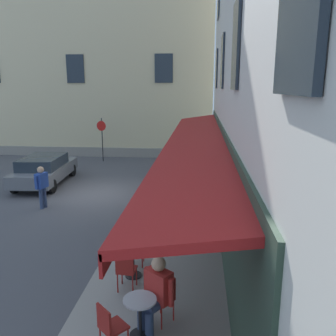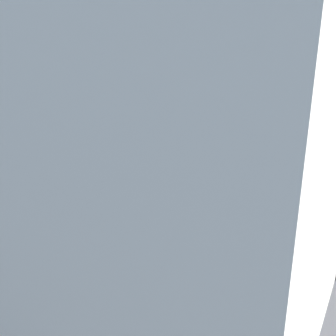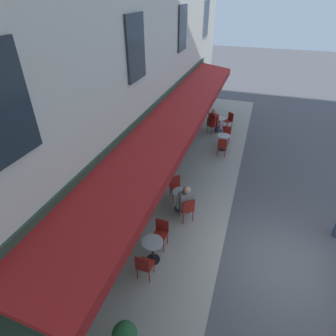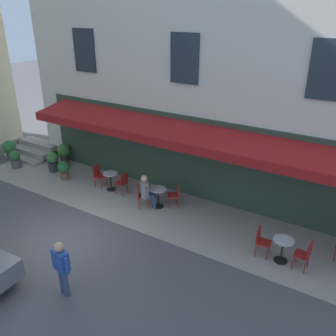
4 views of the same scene
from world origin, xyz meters
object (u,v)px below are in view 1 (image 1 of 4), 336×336
at_px(potted_plant_mid_terrace, 188,152).
at_px(cafe_chair_red_near_door, 126,268).
at_px(parked_car_grey, 45,169).
at_px(cafe_chair_red_corner_left, 183,182).
at_px(cafe_chair_red_corner_right, 187,199).
at_px(cafe_table_streetside, 178,196).
at_px(potted_plant_entrance_left, 205,161).
at_px(cafe_chair_red_kerbside, 136,243).
at_px(walking_pedestrian_in_blue, 42,184).
at_px(cafe_table_far_end, 140,312).
at_px(cafe_chair_red_facing_street, 109,325).
at_px(cafe_table_mid_terrace, 184,180).
at_px(cafe_table_near_entrance, 133,257).
at_px(potted_plant_entrance_right, 181,168).
at_px(no_parking_sign, 102,132).
at_px(potted_plant_by_steps, 189,163).
at_px(cafe_chair_red_by_window, 185,175).
at_px(seated_companion_in_grey, 172,188).
at_px(cafe_chair_red_back_row, 164,294).
at_px(cafe_chair_red_under_awning, 169,190).
at_px(potted_plant_under_sign, 178,157).
at_px(seated_patron_in_red, 156,290).

bearing_deg(potted_plant_mid_terrace, cafe_chair_red_near_door, 176.72).
bearing_deg(parked_car_grey, cafe_chair_red_corner_left, -99.17).
bearing_deg(cafe_chair_red_corner_right, potted_plant_mid_terrace, 1.99).
bearing_deg(parked_car_grey, cafe_table_streetside, -113.75).
bearing_deg(cafe_chair_red_near_door, potted_plant_entrance_left, -9.06).
height_order(cafe_chair_red_kerbside, cafe_chair_red_corner_left, same).
relative_size(walking_pedestrian_in_blue, potted_plant_entrance_left, 1.66).
bearing_deg(potted_plant_mid_terrace, cafe_table_streetside, 179.73).
bearing_deg(cafe_table_far_end, potted_plant_mid_terrace, -0.93).
distance_m(cafe_chair_red_facing_street, parked_car_grey, 11.53).
relative_size(cafe_table_mid_terrace, cafe_table_far_end, 1.00).
relative_size(cafe_table_near_entrance, potted_plant_entrance_right, 0.91).
distance_m(no_parking_sign, potted_plant_by_steps, 5.91).
relative_size(no_parking_sign, potted_plant_mid_terrace, 2.73).
relative_size(cafe_chair_red_by_window, cafe_chair_red_corner_right, 1.00).
distance_m(seated_companion_in_grey, no_parking_sign, 9.18).
height_order(cafe_table_streetside, cafe_chair_red_back_row, cafe_chair_red_back_row).
xyz_separation_m(cafe_chair_red_corner_right, cafe_chair_red_facing_street, (-6.72, 1.00, 0.00)).
distance_m(cafe_chair_red_by_window, potted_plant_entrance_right, 1.75).
relative_size(cafe_chair_red_facing_street, potted_plant_mid_terrace, 0.95).
relative_size(cafe_chair_red_under_awning, seated_companion_in_grey, 0.69).
bearing_deg(cafe_chair_red_under_awning, potted_plant_under_sign, 0.79).
distance_m(cafe_table_streetside, potted_plant_under_sign, 7.58).
bearing_deg(seated_patron_in_red, cafe_table_near_entrance, 24.48).
height_order(seated_patron_in_red, potted_plant_entrance_left, seated_patron_in_red).
distance_m(cafe_table_near_entrance, parked_car_grey, 9.42).
bearing_deg(parked_car_grey, potted_plant_mid_terrace, -47.59).
bearing_deg(cafe_chair_red_by_window, cafe_chair_red_kerbside, 172.92).
bearing_deg(cafe_chair_red_facing_street, no_parking_sign, 16.24).
bearing_deg(cafe_chair_red_back_row, cafe_chair_red_kerbside, 23.58).
distance_m(seated_companion_in_grey, potted_plant_entrance_left, 5.83).
height_order(cafe_chair_red_facing_street, seated_patron_in_red, seated_patron_in_red).
bearing_deg(cafe_chair_red_by_window, walking_pedestrian_in_blue, 123.42).
distance_m(cafe_table_mid_terrace, cafe_chair_red_corner_left, 0.63).
height_order(cafe_table_near_entrance, cafe_chair_red_facing_street, cafe_chair_red_facing_street).
relative_size(cafe_chair_red_corner_right, potted_plant_entrance_right, 1.10).
height_order(cafe_chair_red_by_window, cafe_chair_red_back_row, same).
height_order(seated_patron_in_red, walking_pedestrian_in_blue, walking_pedestrian_in_blue).
xyz_separation_m(cafe_chair_red_kerbside, potted_plant_entrance_right, (8.88, -0.61, -0.07)).
bearing_deg(cafe_chair_red_corner_right, cafe_table_streetside, 34.53).
distance_m(walking_pedestrian_in_blue, potted_plant_entrance_left, 8.80).
height_order(cafe_chair_red_by_window, potted_plant_entrance_left, potted_plant_entrance_left).
height_order(cafe_chair_red_corner_left, potted_plant_mid_terrace, potted_plant_mid_terrace).
distance_m(cafe_chair_red_corner_right, seated_patron_in_red, 5.94).
bearing_deg(seated_companion_in_grey, potted_plant_by_steps, -4.64).
relative_size(seated_patron_in_red, seated_companion_in_grey, 1.04).
bearing_deg(cafe_chair_red_by_window, cafe_chair_red_facing_street, 175.71).
distance_m(cafe_table_near_entrance, no_parking_sign, 13.62).
bearing_deg(cafe_chair_red_facing_street, walking_pedestrian_in_blue, 32.27).
xyz_separation_m(cafe_chair_red_corner_right, seated_companion_in_grey, (0.86, 0.60, 0.16)).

